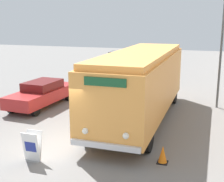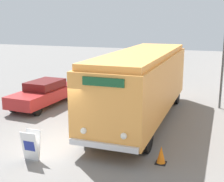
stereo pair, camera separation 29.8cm
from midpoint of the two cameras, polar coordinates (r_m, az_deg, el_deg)
The scene contains 7 objects.
ground_plane at distance 12.15m, azimuth -8.75°, elevation -10.17°, with size 80.00×80.00×0.00m, color slate.
vintage_bus at distance 14.73m, azimuth 6.06°, elevation 1.69°, with size 2.59×10.04×3.30m.
sign_board at distance 11.15m, azimuth -13.83°, elevation -9.75°, with size 0.60×0.39×1.05m.
parked_car_near at distance 17.76m, azimuth -11.78°, elevation -0.34°, with size 1.97×4.87×1.41m.
parked_car_mid at distance 23.76m, azimuth -2.00°, elevation 3.28°, with size 2.01×4.10×1.40m.
parked_car_far at distance 30.94m, azimuth 2.26°, elevation 5.75°, with size 2.19×4.36×1.64m.
traffic_cone at distance 10.82m, azimuth 9.77°, elevation -11.47°, with size 0.36×0.36×0.62m.
Camera 2 is at (5.61, -9.70, 4.76)m, focal length 50.00 mm.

